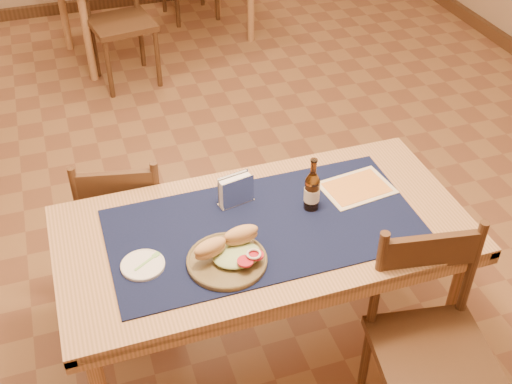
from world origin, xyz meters
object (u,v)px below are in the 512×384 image
object	(u,v)px
beer_bottle	(312,190)
napkin_holder	(236,191)
main_table	(264,243)
chair_main_far	(126,219)
chair_main_near	(430,343)
sandwich_plate	(229,255)

from	to	relation	value
beer_bottle	napkin_holder	size ratio (longest dim) A/B	1.52
main_table	napkin_holder	distance (m)	0.24
chair_main_far	chair_main_near	xyz separation A→B (m)	(0.96, -1.11, 0.04)
main_table	chair_main_far	size ratio (longest dim) A/B	1.88
beer_bottle	chair_main_far	bearing A→B (deg)	142.09
main_table	sandwich_plate	bearing A→B (deg)	-142.26
sandwich_plate	napkin_holder	size ratio (longest dim) A/B	1.91
beer_bottle	napkin_holder	bearing A→B (deg)	155.62
main_table	chair_main_near	bearing A→B (deg)	-47.46
main_table	beer_bottle	size ratio (longest dim) A/B	6.80
sandwich_plate	beer_bottle	xyz separation A→B (m)	(0.40, 0.19, 0.06)
main_table	napkin_holder	world-z (taller)	napkin_holder
main_table	beer_bottle	world-z (taller)	beer_bottle
beer_bottle	napkin_holder	world-z (taller)	beer_bottle
chair_main_far	sandwich_plate	xyz separation A→B (m)	(0.29, -0.73, 0.34)
main_table	chair_main_far	distance (m)	0.79
chair_main_near	sandwich_plate	xyz separation A→B (m)	(-0.66, 0.38, 0.31)
sandwich_plate	beer_bottle	world-z (taller)	beer_bottle
main_table	chair_main_near	world-z (taller)	chair_main_near
chair_main_near	napkin_holder	size ratio (longest dim) A/B	5.95
sandwich_plate	beer_bottle	distance (m)	0.45
chair_main_far	beer_bottle	xyz separation A→B (m)	(0.69, -0.54, 0.40)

